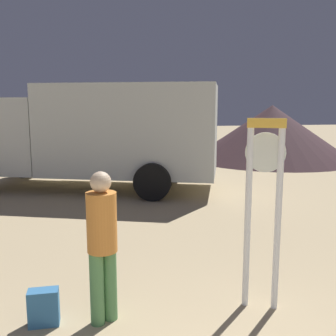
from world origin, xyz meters
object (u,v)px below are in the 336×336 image
standing_clock (264,194)px  person_near_clock (102,240)px  backpack (44,307)px  box_truck_near (103,132)px  dome_tent (271,132)px

standing_clock → person_near_clock: bearing=179.2°
standing_clock → person_near_clock: (-1.73, 0.02, -0.40)m
standing_clock → backpack: (-2.34, 0.08, -1.11)m
standing_clock → box_truck_near: 6.87m
standing_clock → dome_tent: (5.58, 11.17, -0.16)m
box_truck_near → dome_tent: size_ratio=1.04×
standing_clock → person_near_clock: size_ratio=1.32×
box_truck_near → dome_tent: box_truck_near is taller
backpack → box_truck_near: 6.80m
standing_clock → dome_tent: dome_tent is taller
backpack → dome_tent: (7.92, 11.09, 0.94)m
box_truck_near → dome_tent: 8.38m
backpack → box_truck_near: (0.84, 6.61, 1.36)m
standing_clock → person_near_clock: 1.78m
box_truck_near → person_near_clock: bearing=-92.0°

